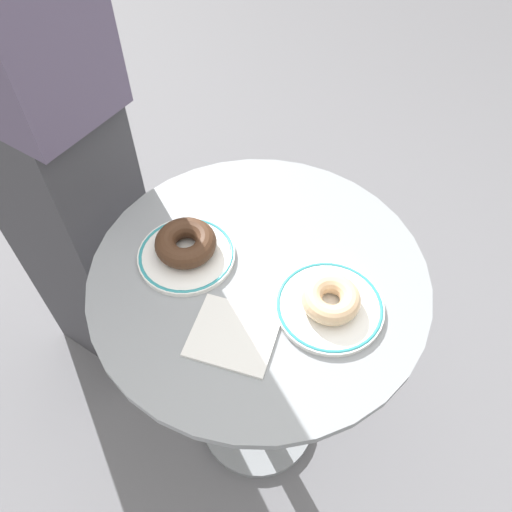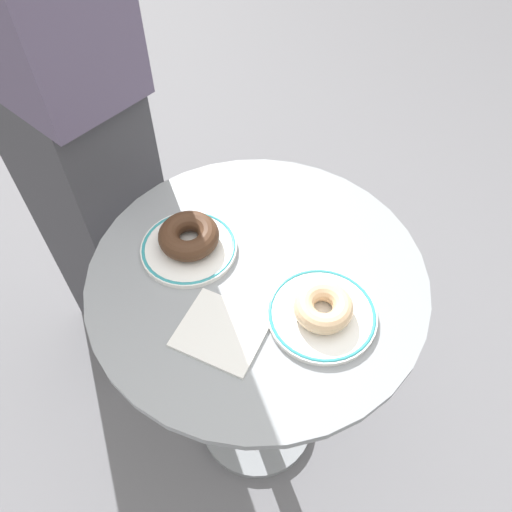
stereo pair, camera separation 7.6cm
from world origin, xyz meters
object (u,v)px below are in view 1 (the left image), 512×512
Objects in this scene: donut_glazed at (331,299)px; paper_napkin at (232,334)px; plate_left at (186,255)px; donut_chocolate at (186,242)px; plate_right at (329,306)px; person_figure at (39,138)px; cafe_table at (258,338)px.

donut_glazed is 0.73× the size of paper_napkin.
donut_chocolate reaches higher than plate_left.
plate_right is 0.02m from donut_glazed.
donut_chocolate is 0.07× the size of person_figure.
cafe_table is at bearing 165.74° from plate_right.
donut_glazed reaches higher than paper_napkin.
plate_left and plate_right have the same top height.
plate_left is 0.42m from person_figure.
plate_left is (-0.14, -0.01, 0.25)m from cafe_table.
paper_napkin is (-0.00, -0.14, 0.25)m from cafe_table.
donut_chocolate is at bearing 102.03° from plate_left.
person_figure reaches higher than donut_glazed.
cafe_table is 0.63m from person_figure.
donut_chocolate is at bearing -19.82° from person_figure.
plate_left is at bearing -20.88° from person_figure.
donut_chocolate reaches higher than plate_right.
person_figure reaches higher than cafe_table.
plate_left is 0.11× the size of person_figure.
cafe_table is 5.41× the size of paper_napkin.
cafe_table is at bearing -14.94° from person_figure.
donut_chocolate reaches higher than paper_napkin.
cafe_table is 0.45× the size of person_figure.
donut_glazed is at bearing -14.26° from cafe_table.
cafe_table is at bearing 3.17° from plate_left.
cafe_table is 0.29m from plate_left.
person_figure is at bearing 165.20° from plate_right.
donut_chocolate is 0.82× the size of paper_napkin.
plate_left is at bearing -77.97° from donut_chocolate.
cafe_table is 7.44× the size of donut_glazed.
donut_chocolate is 1.13× the size of donut_glazed.
plate_left is 0.28m from plate_right.
donut_chocolate is 0.28m from donut_glazed.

